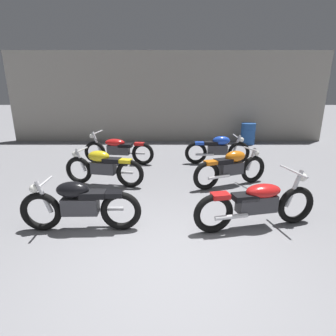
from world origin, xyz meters
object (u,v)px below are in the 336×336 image
object	(u,v)px
motorcycle_right_row_1	(232,167)
motorcycle_left_row_1	(104,167)
motorcycle_right_row_0	(258,203)
oil_drum	(248,134)
motorcycle_right_row_2	(218,149)
motorcycle_left_row_2	(119,149)
motorcycle_left_row_0	(80,204)

from	to	relation	value
motorcycle_right_row_1	motorcycle_left_row_1	bearing A→B (deg)	179.31
motorcycle_right_row_0	motorcycle_right_row_1	xyz separation A→B (m)	(0.01, 1.99, 0.01)
motorcycle_right_row_1	oil_drum	xyz separation A→B (m)	(1.72, 4.74, -0.03)
motorcycle_right_row_1	motorcycle_right_row_2	distance (m)	1.91
motorcycle_left_row_1	motorcycle_right_row_1	xyz separation A→B (m)	(3.02, -0.04, 0.00)
motorcycle_left_row_1	motorcycle_right_row_2	xyz separation A→B (m)	(3.04, 1.88, 0.00)
motorcycle_right_row_1	motorcycle_right_row_2	size ratio (longest dim) A/B	0.95
motorcycle_left_row_1	motorcycle_right_row_2	bearing A→B (deg)	31.73
motorcycle_left_row_1	motorcycle_left_row_2	size ratio (longest dim) A/B	0.90
motorcycle_left_row_2	motorcycle_right_row_2	bearing A→B (deg)	0.16
motorcycle_left_row_1	motorcycle_right_row_0	bearing A→B (deg)	-33.94
motorcycle_left_row_2	motorcycle_right_row_2	distance (m)	3.01
motorcycle_left_row_1	motorcycle_left_row_2	xyz separation A→B (m)	(0.02, 1.87, -0.01)
motorcycle_right_row_0	motorcycle_right_row_1	bearing A→B (deg)	89.72
motorcycle_left_row_0	motorcycle_left_row_2	bearing A→B (deg)	91.10
motorcycle_left_row_0	motorcycle_right_row_2	distance (m)	4.94
motorcycle_left_row_1	motorcycle_left_row_2	distance (m)	1.87
motorcycle_left_row_2	motorcycle_right_row_0	world-z (taller)	same
motorcycle_right_row_2	oil_drum	size ratio (longest dim) A/B	2.32
motorcycle_left_row_0	motorcycle_right_row_2	xyz separation A→B (m)	(2.94, 3.98, 0.00)
motorcycle_left_row_1	motorcycle_left_row_2	bearing A→B (deg)	89.32
motorcycle_left_row_1	oil_drum	world-z (taller)	motorcycle_left_row_1
motorcycle_right_row_0	motorcycle_left_row_0	bearing A→B (deg)	-178.46
motorcycle_left_row_1	oil_drum	size ratio (longest dim) A/B	2.30
motorcycle_left_row_2	motorcycle_right_row_0	xyz separation A→B (m)	(2.98, -3.89, 0.00)
motorcycle_left_row_0	motorcycle_left_row_1	size ratio (longest dim) A/B	1.01
motorcycle_left_row_1	motorcycle_left_row_0	bearing A→B (deg)	-87.31
motorcycle_right_row_0	motorcycle_left_row_1	bearing A→B (deg)	146.06
oil_drum	motorcycle_left_row_0	bearing A→B (deg)	-124.28
motorcycle_left_row_1	motorcycle_right_row_2	size ratio (longest dim) A/B	0.99
oil_drum	motorcycle_right_row_1	bearing A→B (deg)	-109.98
motorcycle_right_row_0	motorcycle_right_row_2	xyz separation A→B (m)	(0.03, 3.90, 0.01)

